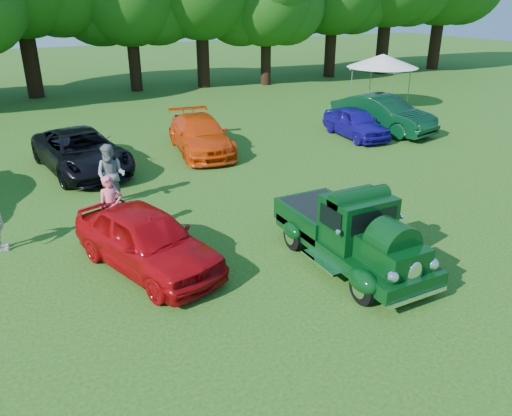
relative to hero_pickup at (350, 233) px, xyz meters
name	(u,v)px	position (x,y,z in m)	size (l,w,h in m)	color
ground	(292,260)	(-1.13, 0.74, -0.77)	(120.00, 120.00, 0.00)	#1C4410
hero_pickup	(350,233)	(0.00, 0.00, 0.00)	(2.12, 4.54, 1.78)	black
red_convertible	(147,239)	(-4.31, 1.99, -0.04)	(1.72, 4.28, 1.46)	#9A060B
back_car_black	(81,151)	(-4.39, 9.98, -0.03)	(2.44, 5.30, 1.47)	black
back_car_orange	(200,135)	(0.30, 10.22, -0.06)	(2.00, 4.92, 1.43)	#CE3807
back_car_blue	(356,123)	(7.36, 9.17, -0.12)	(1.54, 3.83, 1.31)	navy
back_car_green	(383,114)	(9.08, 9.40, 0.06)	(1.75, 5.01, 1.65)	black
spectator_pink	(112,207)	(-4.64, 4.03, 0.07)	(0.61, 0.40, 1.69)	#E65E6F
spectator_grey	(111,175)	(-4.13, 6.29, 0.17)	(0.91, 0.71, 1.88)	slate
canopy_tent	(383,61)	(12.68, 13.81, 1.78)	(5.19, 5.19, 2.94)	silver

